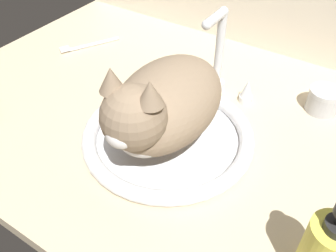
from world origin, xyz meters
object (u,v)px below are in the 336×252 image
Objects in this scene: toothbrush at (89,45)px; faucet at (217,63)px; cat at (161,106)px; sink_basin at (168,135)px; metal_jar at (323,100)px.

faucet is at bearing 0.35° from toothbrush.
sink_basin is at bearing 93.21° from cat.
toothbrush is (-41.37, -0.26, -7.58)cm from faucet.
metal_jar is at bearing 49.18° from sink_basin.
faucet is 1.34× the size of toothbrush.
cat reaches higher than metal_jar.
sink_basin is 1.66× the size of faucet.
faucet is 23.53cm from cat.
cat is 48.62cm from toothbrush.
faucet is 2.97× the size of metal_jar.
cat is (0.14, -2.45, 9.63)cm from sink_basin.
faucet is 42.06cm from toothbrush.
cat reaches higher than faucet.
cat is 5.23× the size of metal_jar.
toothbrush is at bearing 153.47° from sink_basin.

